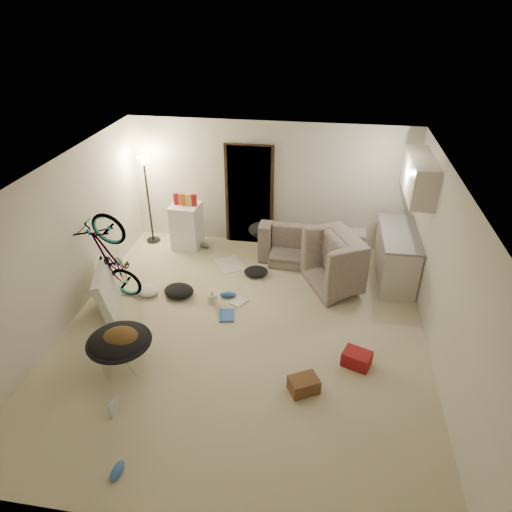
% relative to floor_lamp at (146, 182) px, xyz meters
% --- Properties ---
extents(floor, '(5.50, 6.00, 0.02)m').
position_rel_floor_lamp_xyz_m(floor, '(2.40, -2.65, -1.32)').
color(floor, beige).
rests_on(floor, ground).
extents(ceiling, '(5.50, 6.00, 0.02)m').
position_rel_floor_lamp_xyz_m(ceiling, '(2.40, -2.65, 1.20)').
color(ceiling, white).
rests_on(ceiling, wall_back).
extents(wall_back, '(5.50, 0.02, 2.50)m').
position_rel_floor_lamp_xyz_m(wall_back, '(2.40, 0.36, -0.06)').
color(wall_back, silver).
rests_on(wall_back, floor).
extents(wall_front, '(5.50, 0.02, 2.50)m').
position_rel_floor_lamp_xyz_m(wall_front, '(2.40, -5.66, -0.06)').
color(wall_front, silver).
rests_on(wall_front, floor).
extents(wall_left, '(0.02, 6.00, 2.50)m').
position_rel_floor_lamp_xyz_m(wall_left, '(-0.36, -2.65, -0.06)').
color(wall_left, silver).
rests_on(wall_left, floor).
extents(wall_right, '(0.02, 6.00, 2.50)m').
position_rel_floor_lamp_xyz_m(wall_right, '(5.16, -2.65, -0.06)').
color(wall_right, silver).
rests_on(wall_right, floor).
extents(doorway, '(0.85, 0.10, 2.04)m').
position_rel_floor_lamp_xyz_m(doorway, '(2.00, 0.32, -0.29)').
color(doorway, black).
rests_on(doorway, floor).
extents(door_trim, '(0.97, 0.04, 2.10)m').
position_rel_floor_lamp_xyz_m(door_trim, '(2.00, 0.29, -0.29)').
color(door_trim, '#302011').
rests_on(door_trim, floor).
extents(floor_lamp, '(0.28, 0.28, 1.81)m').
position_rel_floor_lamp_xyz_m(floor_lamp, '(0.00, 0.00, 0.00)').
color(floor_lamp, black).
rests_on(floor_lamp, floor).
extents(kitchen_counter, '(0.60, 1.50, 0.88)m').
position_rel_floor_lamp_xyz_m(kitchen_counter, '(4.83, -0.65, -0.87)').
color(kitchen_counter, beige).
rests_on(kitchen_counter, floor).
extents(counter_top, '(0.64, 1.54, 0.04)m').
position_rel_floor_lamp_xyz_m(counter_top, '(4.83, -0.65, -0.41)').
color(counter_top, gray).
rests_on(counter_top, kitchen_counter).
extents(kitchen_uppers, '(0.38, 1.40, 0.65)m').
position_rel_floor_lamp_xyz_m(kitchen_uppers, '(4.96, -0.65, 0.64)').
color(kitchen_uppers, beige).
rests_on(kitchen_uppers, wall_right).
extents(sofa, '(1.99, 0.84, 0.57)m').
position_rel_floor_lamp_xyz_m(sofa, '(3.30, -0.20, -1.02)').
color(sofa, '#363D36').
rests_on(sofa, floor).
extents(armchair, '(1.40, 1.47, 0.74)m').
position_rel_floor_lamp_xyz_m(armchair, '(4.05, -0.98, -0.94)').
color(armchair, '#363D36').
rests_on(armchair, floor).
extents(bicycle, '(1.79, 0.99, 0.98)m').
position_rel_floor_lamp_xyz_m(bicycle, '(0.10, -2.05, -0.86)').
color(bicycle, black).
rests_on(bicycle, floor).
extents(book_asset, '(0.27, 0.22, 0.02)m').
position_rel_floor_lamp_xyz_m(book_asset, '(1.10, -4.50, -1.30)').
color(book_asset, maroon).
rests_on(book_asset, floor).
extents(mini_fridge, '(0.57, 0.57, 0.92)m').
position_rel_floor_lamp_xyz_m(mini_fridge, '(0.79, -0.10, -0.85)').
color(mini_fridge, white).
rests_on(mini_fridge, floor).
extents(snack_box_0, '(0.12, 0.10, 0.30)m').
position_rel_floor_lamp_xyz_m(snack_box_0, '(0.62, -0.10, -0.31)').
color(snack_box_0, maroon).
rests_on(snack_box_0, mini_fridge).
extents(snack_box_1, '(0.10, 0.07, 0.30)m').
position_rel_floor_lamp_xyz_m(snack_box_1, '(0.74, -0.10, -0.31)').
color(snack_box_1, '#C05618').
rests_on(snack_box_1, mini_fridge).
extents(snack_box_2, '(0.11, 0.09, 0.30)m').
position_rel_floor_lamp_xyz_m(snack_box_2, '(0.86, -0.10, -0.31)').
color(snack_box_2, gold).
rests_on(snack_box_2, mini_fridge).
extents(snack_box_3, '(0.11, 0.09, 0.30)m').
position_rel_floor_lamp_xyz_m(snack_box_3, '(0.98, -0.10, -0.31)').
color(snack_box_3, maroon).
rests_on(snack_box_3, mini_fridge).
extents(saucer_chair, '(0.88, 0.88, 0.62)m').
position_rel_floor_lamp_xyz_m(saucer_chair, '(0.88, -3.61, -0.94)').
color(saucer_chair, silver).
rests_on(saucer_chair, floor).
extents(hoodie, '(0.52, 0.45, 0.22)m').
position_rel_floor_lamp_xyz_m(hoodie, '(0.93, -3.64, -0.74)').
color(hoodie, '#52391C').
rests_on(hoodie, saucer_chair).
extents(sofa_drape, '(0.61, 0.52, 0.28)m').
position_rel_floor_lamp_xyz_m(sofa_drape, '(2.35, -0.20, -0.77)').
color(sofa_drape, black).
rests_on(sofa_drape, sofa).
extents(tv_box, '(0.60, 1.13, 0.74)m').
position_rel_floor_lamp_xyz_m(tv_box, '(0.10, -2.30, -0.94)').
color(tv_box, silver).
rests_on(tv_box, floor).
extents(drink_case_a, '(0.45, 0.41, 0.21)m').
position_rel_floor_lamp_xyz_m(drink_case_a, '(3.40, -3.67, -1.20)').
color(drink_case_a, brown).
rests_on(drink_case_a, floor).
extents(drink_case_b, '(0.45, 0.39, 0.22)m').
position_rel_floor_lamp_xyz_m(drink_case_b, '(4.09, -3.06, -1.20)').
color(drink_case_b, maroon).
rests_on(drink_case_b, floor).
extents(juicer, '(0.16, 0.16, 0.23)m').
position_rel_floor_lamp_xyz_m(juicer, '(1.75, -1.95, -1.21)').
color(juicer, beige).
rests_on(juicer, floor).
extents(newspaper, '(0.69, 0.73, 0.01)m').
position_rel_floor_lamp_xyz_m(newspaper, '(1.78, -0.69, -1.30)').
color(newspaper, silver).
rests_on(newspaper, floor).
extents(book_blue, '(0.30, 0.37, 0.03)m').
position_rel_floor_lamp_xyz_m(book_blue, '(2.06, -2.27, -1.29)').
color(book_blue, '#325DB5').
rests_on(book_blue, floor).
extents(book_white, '(0.32, 0.34, 0.02)m').
position_rel_floor_lamp_xyz_m(book_white, '(2.18, -1.88, -1.29)').
color(book_white, silver).
rests_on(book_white, floor).
extents(shoe_0, '(0.30, 0.16, 0.10)m').
position_rel_floor_lamp_xyz_m(shoe_0, '(1.98, -1.75, -1.25)').
color(shoe_0, '#325DB5').
rests_on(shoe_0, floor).
extents(shoe_1, '(0.30, 0.24, 0.10)m').
position_rel_floor_lamp_xyz_m(shoe_1, '(1.13, -0.10, -1.26)').
color(shoe_1, slate).
rests_on(shoe_1, floor).
extents(shoe_2, '(0.13, 0.27, 0.10)m').
position_rel_floor_lamp_xyz_m(shoe_2, '(1.48, -5.18, -1.26)').
color(shoe_2, '#325DB5').
rests_on(shoe_2, floor).
extents(clothes_lump_a, '(0.63, 0.58, 0.17)m').
position_rel_floor_lamp_xyz_m(clothes_lump_a, '(1.13, -1.82, -1.22)').
color(clothes_lump_a, black).
rests_on(clothes_lump_a, floor).
extents(clothes_lump_b, '(0.52, 0.48, 0.13)m').
position_rel_floor_lamp_xyz_m(clothes_lump_b, '(2.34, -0.97, -1.24)').
color(clothes_lump_b, black).
rests_on(clothes_lump_b, floor).
extents(clothes_lump_c, '(0.50, 0.48, 0.12)m').
position_rel_floor_lamp_xyz_m(clothes_lump_c, '(0.57, -1.87, -1.25)').
color(clothes_lump_c, silver).
rests_on(clothes_lump_c, floor).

